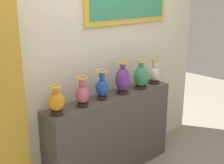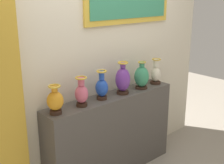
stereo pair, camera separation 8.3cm
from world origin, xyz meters
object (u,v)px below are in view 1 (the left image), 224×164
object	(u,v)px
vase_violet	(123,79)
vase_ivory	(155,73)
vase_jade	(141,77)
vase_sapphire	(102,87)
vase_rose	(82,94)
vase_amber	(56,101)

from	to	relation	value
vase_violet	vase_ivory	size ratio (longest dim) A/B	1.16
vase_ivory	vase_jade	bearing A→B (deg)	-177.43
vase_jade	vase_violet	bearing A→B (deg)	178.24
vase_ivory	vase_sapphire	bearing A→B (deg)	179.12
vase_rose	vase_violet	distance (m)	0.58
vase_rose	vase_ivory	distance (m)	1.16
vase_violet	vase_jade	world-z (taller)	vase_violet
vase_sapphire	vase_amber	bearing A→B (deg)	-177.97
vase_amber	vase_ivory	world-z (taller)	vase_ivory
vase_sapphire	vase_jade	distance (m)	0.60
vase_rose	vase_ivory	world-z (taller)	vase_ivory
vase_ivory	vase_rose	bearing A→B (deg)	-179.62
vase_amber	vase_violet	bearing A→B (deg)	0.28
vase_amber	vase_rose	world-z (taller)	vase_rose
vase_amber	vase_jade	bearing A→B (deg)	-0.24
vase_amber	vase_rose	size ratio (longest dim) A/B	0.93
vase_rose	vase_sapphire	distance (m)	0.28
vase_rose	vase_violet	world-z (taller)	vase_violet
vase_rose	vase_ivory	xyz separation A→B (m)	(1.16, 0.01, -0.00)
vase_rose	vase_jade	size ratio (longest dim) A/B	0.94
vase_sapphire	vase_violet	xyz separation A→B (m)	(0.30, -0.02, 0.03)
vase_amber	vase_rose	xyz separation A→B (m)	(0.31, -0.00, 0.00)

